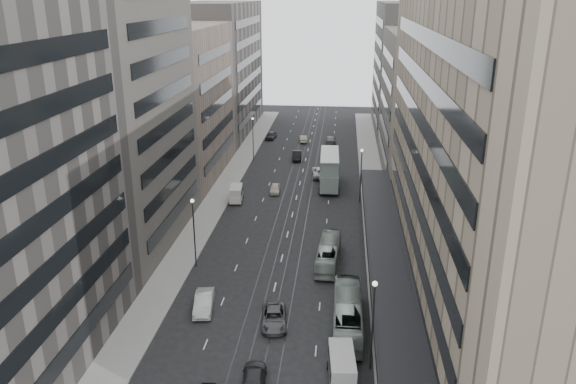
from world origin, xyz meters
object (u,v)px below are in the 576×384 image
at_px(bus_far, 329,253).
at_px(sedan_2, 274,318).
at_px(double_decker, 329,169).
at_px(sedan_1, 204,302).
at_px(panel_van, 236,193).
at_px(bus_near, 348,314).
at_px(vw_microbus, 342,366).

height_order(bus_far, sedan_2, bus_far).
relative_size(bus_far, double_decker, 0.93).
relative_size(bus_far, sedan_2, 1.88).
distance_m(bus_far, sedan_1, 16.54).
bearing_deg(panel_van, bus_near, -68.50).
bearing_deg(sedan_1, vw_microbus, -42.97).
distance_m(double_decker, sedan_1, 40.50).
relative_size(bus_near, sedan_1, 2.22).
xyz_separation_m(bus_far, vw_microbus, (1.71, -20.96, 0.10)).
xyz_separation_m(double_decker, sedan_2, (-4.09, -40.71, -2.33)).
relative_size(bus_near, double_decker, 1.07).
height_order(sedan_1, sedan_2, sedan_1).
xyz_separation_m(bus_near, bus_far, (-2.17, 13.15, -0.20)).
distance_m(sedan_1, sedan_2, 7.53).
bearing_deg(bus_near, vw_microbus, 86.55).
xyz_separation_m(bus_near, sedan_1, (-14.27, 1.89, -0.73)).
height_order(bus_near, double_decker, double_decker).
height_order(bus_near, vw_microbus, bus_near).
xyz_separation_m(bus_far, double_decker, (-0.72, 27.55, 1.69)).
bearing_deg(vw_microbus, sedan_1, 140.32).
height_order(double_decker, sedan_2, double_decker).
relative_size(panel_van, sedan_1, 0.80).
height_order(bus_near, bus_far, bus_near).
bearing_deg(bus_far, vw_microbus, 98.02).
distance_m(bus_far, sedan_2, 14.02).
bearing_deg(panel_van, sedan_1, -91.21).
bearing_deg(vw_microbus, bus_near, 81.97).
relative_size(panel_van, sedan_2, 0.78).
height_order(bus_far, double_decker, double_decker).
distance_m(bus_near, sedan_2, 7.04).
relative_size(bus_far, panel_van, 2.41).
bearing_deg(sedan_1, bus_far, 35.05).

